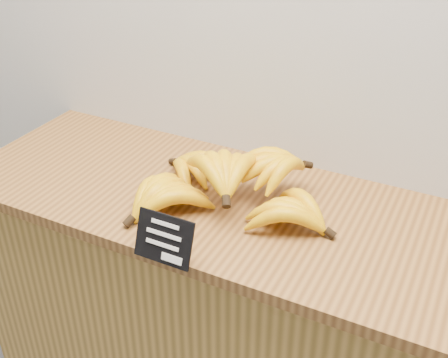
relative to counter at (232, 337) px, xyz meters
The scene contains 4 objects.
counter is the anchor object (origin of this frame).
counter_top 0.47m from the counter, behind, with size 1.46×0.54×0.03m, color brown.
chalkboard_sign 0.60m from the counter, 96.72° to the right, with size 0.13×0.01×0.11m, color black.
banana_pile 0.54m from the counter, 131.41° to the right, with size 0.54×0.39×0.13m.
Camera 1 is at (0.66, 1.70, 1.70)m, focal length 45.00 mm.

